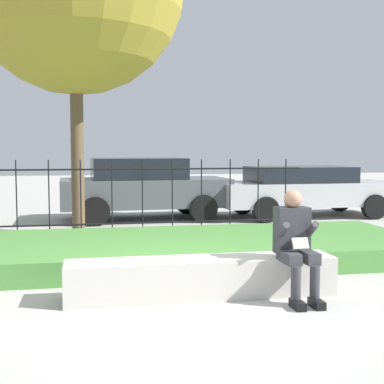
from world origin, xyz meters
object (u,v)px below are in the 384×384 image
person_seated_reader (295,240)px  car_parked_right (304,189)px  stone_bench (202,280)px  car_parked_center (143,187)px

person_seated_reader → car_parked_right: car_parked_right is taller
stone_bench → car_parked_center: car_parked_center is taller
person_seated_reader → car_parked_right: 7.75m
person_seated_reader → car_parked_center: size_ratio=0.30×
car_parked_right → stone_bench: bearing=-123.0°
stone_bench → car_parked_center: 7.07m
stone_bench → car_parked_right: bearing=58.9°
stone_bench → car_parked_center: bearing=89.9°
stone_bench → person_seated_reader: bearing=-16.4°
car_parked_center → stone_bench: bearing=-92.5°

